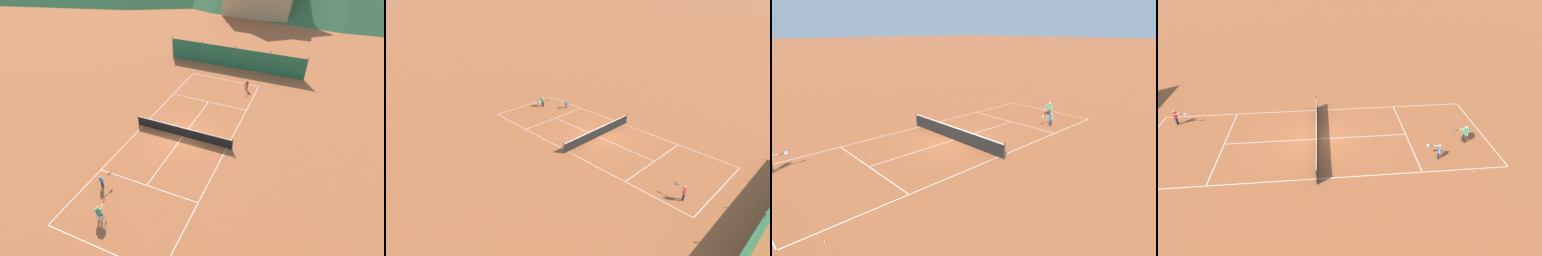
# 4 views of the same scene
# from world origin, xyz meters

# --- Properties ---
(ground_plane) EXTENTS (600.00, 600.00, 0.00)m
(ground_plane) POSITION_xyz_m (0.00, 0.00, 0.00)
(ground_plane) COLOR #A8542D
(court_line_markings) EXTENTS (8.25, 23.85, 0.01)m
(court_line_markings) POSITION_xyz_m (0.00, 0.00, 0.00)
(court_line_markings) COLOR white
(court_line_markings) RESTS_ON ground
(tennis_net) EXTENTS (9.18, 0.08, 1.06)m
(tennis_net) POSITION_xyz_m (0.00, 0.00, 0.50)
(tennis_net) COLOR #2D2D2D
(tennis_net) RESTS_ON ground
(player_near_service) EXTENTS (0.41, 1.09, 1.28)m
(player_near_service) POSITION_xyz_m (-1.27, -10.15, 0.75)
(player_near_service) COLOR black
(player_near_service) RESTS_ON ground
(player_far_service) EXTENTS (0.52, 0.91, 1.09)m
(player_far_service) POSITION_xyz_m (-2.86, -7.73, 0.64)
(player_far_service) COLOR #23284C
(player_far_service) RESTS_ON ground
(tennis_ball_far_corner) EXTENTS (0.07, 0.07, 0.07)m
(tennis_ball_far_corner) POSITION_xyz_m (4.40, -8.36, 0.03)
(tennis_ball_far_corner) COLOR #CCE033
(tennis_ball_far_corner) RESTS_ON ground
(tennis_ball_by_net_right) EXTENTS (0.07, 0.07, 0.07)m
(tennis_ball_by_net_right) POSITION_xyz_m (-4.13, 1.12, 0.03)
(tennis_ball_by_net_right) COLOR #CCE033
(tennis_ball_by_net_right) RESTS_ON ground
(tennis_ball_near_corner) EXTENTS (0.07, 0.07, 0.07)m
(tennis_ball_near_corner) POSITION_xyz_m (2.54, 7.64, 0.03)
(tennis_ball_near_corner) COLOR #CCE033
(tennis_ball_near_corner) RESTS_ON ground
(tennis_ball_alley_right) EXTENTS (0.07, 0.07, 0.07)m
(tennis_ball_alley_right) POSITION_xyz_m (4.30, 3.35, 0.03)
(tennis_ball_alley_right) COLOR #CCE033
(tennis_ball_alley_right) RESTS_ON ground
(tennis_ball_alley_left) EXTENTS (0.07, 0.07, 0.07)m
(tennis_ball_alley_left) POSITION_xyz_m (-4.82, 10.50, 0.03)
(tennis_ball_alley_left) COLOR #CCE033
(tennis_ball_alley_left) RESTS_ON ground
(tennis_ball_service_box) EXTENTS (0.07, 0.07, 0.07)m
(tennis_ball_service_box) POSITION_xyz_m (-4.40, -9.57, 0.03)
(tennis_ball_service_box) COLOR #CCE033
(tennis_ball_service_box) RESTS_ON ground
(tennis_ball_by_net_left) EXTENTS (0.07, 0.07, 0.07)m
(tennis_ball_by_net_left) POSITION_xyz_m (1.07, 5.73, 0.03)
(tennis_ball_by_net_left) COLOR #CCE033
(tennis_ball_by_net_left) RESTS_ON ground
(ball_hopper) EXTENTS (0.36, 0.36, 0.89)m
(ball_hopper) POSITION_xyz_m (-0.92, -10.40, 0.66)
(ball_hopper) COLOR #B7B7BC
(ball_hopper) RESTS_ON ground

